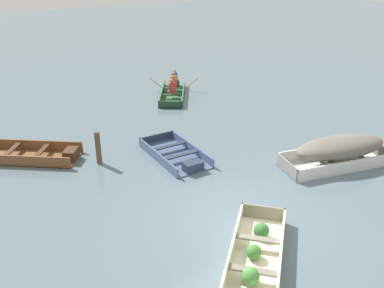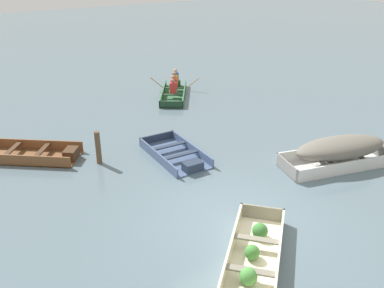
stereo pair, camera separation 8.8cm
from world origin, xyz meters
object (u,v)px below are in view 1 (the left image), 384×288
(skiff_slate_blue_near_moored, at_px, (177,156))
(mooring_post, at_px, (98,148))
(dinghy_cream_foreground, at_px, (255,262))
(skiff_white_far_moored, at_px, (341,149))
(rowboat_green_with_crew, at_px, (173,90))
(skiff_wooden_brown_mid_moored, at_px, (32,155))

(skiff_slate_blue_near_moored, relative_size, mooring_post, 2.50)
(dinghy_cream_foreground, xyz_separation_m, skiff_white_far_moored, (5.03, 2.38, 0.34))
(skiff_white_far_moored, xyz_separation_m, rowboat_green_with_crew, (-1.25, 8.38, -0.27))
(skiff_slate_blue_near_moored, relative_size, skiff_white_far_moored, 0.68)
(dinghy_cream_foreground, relative_size, skiff_white_far_moored, 0.83)
(mooring_post, bearing_deg, rowboat_green_with_crew, 43.44)
(skiff_wooden_brown_mid_moored, height_order, mooring_post, mooring_post)
(skiff_white_far_moored, height_order, rowboat_green_with_crew, rowboat_green_with_crew)
(skiff_wooden_brown_mid_moored, distance_m, skiff_white_far_moored, 9.39)
(skiff_wooden_brown_mid_moored, xyz_separation_m, skiff_white_far_moored, (7.93, -5.01, 0.38))
(skiff_wooden_brown_mid_moored, height_order, skiff_white_far_moored, skiff_white_far_moored)
(dinghy_cream_foreground, xyz_separation_m, rowboat_green_with_crew, (3.78, 10.76, 0.07))
(skiff_slate_blue_near_moored, bearing_deg, skiff_white_far_moored, -34.28)
(dinghy_cream_foreground, height_order, rowboat_green_with_crew, rowboat_green_with_crew)
(skiff_slate_blue_near_moored, height_order, skiff_wooden_brown_mid_moored, skiff_wooden_brown_mid_moored)
(skiff_white_far_moored, bearing_deg, dinghy_cream_foreground, -154.62)
(skiff_slate_blue_near_moored, distance_m, skiff_wooden_brown_mid_moored, 4.48)
(skiff_slate_blue_near_moored, xyz_separation_m, skiff_white_far_moored, (4.06, -2.77, 0.39))
(skiff_slate_blue_near_moored, height_order, rowboat_green_with_crew, rowboat_green_with_crew)
(skiff_wooden_brown_mid_moored, bearing_deg, skiff_slate_blue_near_moored, -30.09)
(skiff_slate_blue_near_moored, distance_m, skiff_white_far_moored, 4.93)
(mooring_post, bearing_deg, dinghy_cream_foreground, -78.65)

